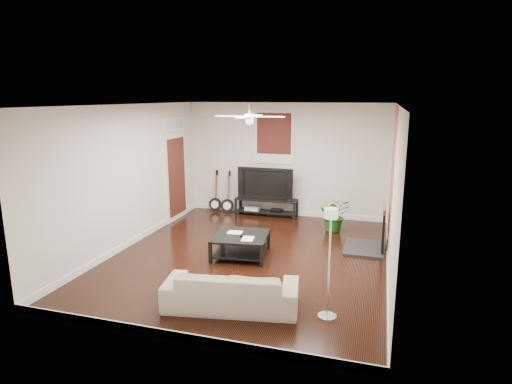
% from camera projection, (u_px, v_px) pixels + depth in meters
% --- Properties ---
extents(room, '(5.01, 6.01, 2.81)m').
position_uv_depth(room, '(250.00, 183.00, 7.77)').
color(room, black).
rests_on(room, ground).
extents(brick_accent, '(0.02, 2.20, 2.80)m').
position_uv_depth(brick_accent, '(392.00, 181.00, 8.01)').
color(brick_accent, '#A34D34').
rests_on(brick_accent, floor).
extents(fireplace, '(0.80, 1.10, 0.92)m').
position_uv_depth(fireplace, '(373.00, 227.00, 8.30)').
color(fireplace, black).
rests_on(fireplace, floor).
extents(window_back, '(1.00, 0.06, 1.30)m').
position_uv_depth(window_back, '(274.00, 138.00, 10.51)').
color(window_back, '#401211').
rests_on(window_back, wall_back).
extents(door_left, '(0.08, 1.00, 2.50)m').
position_uv_depth(door_left, '(176.00, 168.00, 10.26)').
color(door_left, white).
rests_on(door_left, wall_left).
extents(tv_stand, '(1.56, 0.42, 0.44)m').
position_uv_depth(tv_stand, '(266.00, 207.00, 10.75)').
color(tv_stand, black).
rests_on(tv_stand, floor).
extents(tv, '(1.39, 0.18, 0.80)m').
position_uv_depth(tv, '(267.00, 183.00, 10.63)').
color(tv, black).
rests_on(tv, tv_stand).
extents(coffee_table, '(1.10, 1.10, 0.41)m').
position_uv_depth(coffee_table, '(241.00, 245.00, 8.03)').
color(coffee_table, black).
rests_on(coffee_table, floor).
extents(sofa, '(1.99, 1.04, 0.55)m').
position_uv_depth(sofa, '(231.00, 289.00, 6.05)').
color(sofa, tan).
rests_on(sofa, floor).
extents(floor_lamp, '(0.29, 0.29, 1.55)m').
position_uv_depth(floor_lamp, '(329.00, 264.00, 5.66)').
color(floor_lamp, silver).
rests_on(floor_lamp, floor).
extents(potted_plant, '(0.79, 0.73, 0.75)m').
position_uv_depth(potted_plant, '(335.00, 215.00, 9.47)').
color(potted_plant, '#175319').
rests_on(potted_plant, floor).
extents(guitar_left, '(0.36, 0.28, 1.09)m').
position_uv_depth(guitar_left, '(215.00, 191.00, 11.03)').
color(guitar_left, black).
rests_on(guitar_left, floor).
extents(guitar_right, '(0.38, 0.31, 1.09)m').
position_uv_depth(guitar_right, '(227.00, 192.00, 10.91)').
color(guitar_right, black).
rests_on(guitar_right, floor).
extents(ceiling_fan, '(1.24, 1.24, 0.32)m').
position_uv_depth(ceiling_fan, '(250.00, 116.00, 7.51)').
color(ceiling_fan, white).
rests_on(ceiling_fan, ceiling).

